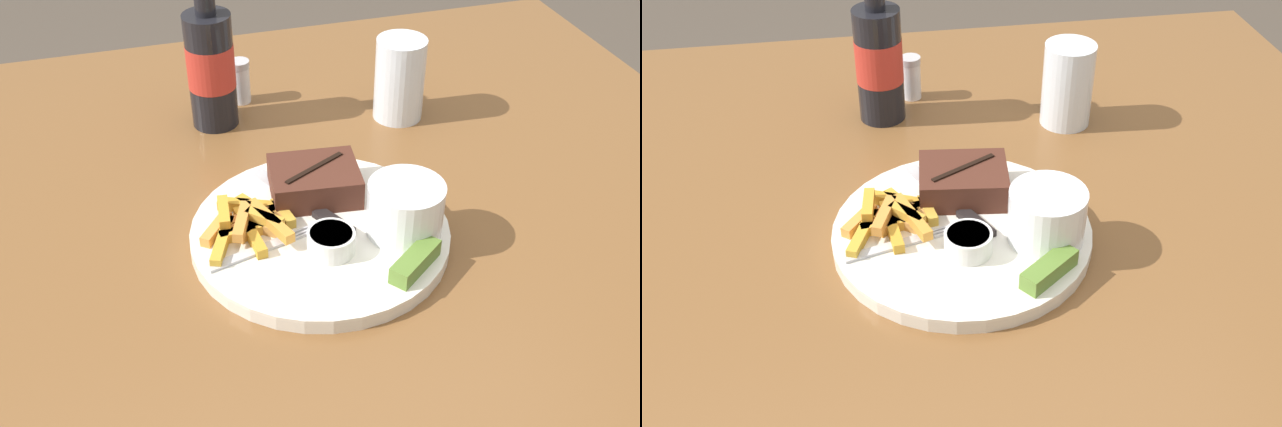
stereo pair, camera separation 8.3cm
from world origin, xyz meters
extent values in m
cube|color=brown|center=(0.00, 0.00, 0.74)|extent=(1.20, 1.14, 0.04)
cylinder|color=brown|center=(0.54, 0.51, 0.36)|extent=(0.06, 0.06, 0.72)
cylinder|color=silver|center=(0.00, 0.00, 0.77)|extent=(0.29, 0.29, 0.01)
cylinder|color=white|center=(0.00, 0.00, 0.78)|extent=(0.29, 0.29, 0.00)
cube|color=#472319|center=(0.01, 0.06, 0.80)|extent=(0.11, 0.09, 0.04)
cube|color=black|center=(0.01, 0.06, 0.82)|extent=(0.08, 0.05, 0.00)
cube|color=#C38B26|center=(-0.08, 0.01, 0.79)|extent=(0.02, 0.08, 0.01)
cube|color=#C98138|center=(-0.07, 0.02, 0.79)|extent=(0.07, 0.02, 0.01)
cube|color=gold|center=(-0.06, 0.01, 0.80)|extent=(0.04, 0.04, 0.01)
cube|color=orange|center=(-0.11, 0.02, 0.79)|extent=(0.04, 0.05, 0.01)
cube|color=#C28641|center=(-0.06, 0.01, 0.79)|extent=(0.05, 0.04, 0.01)
cube|color=gold|center=(-0.06, 0.02, 0.79)|extent=(0.06, 0.05, 0.01)
cube|color=gold|center=(-0.11, 0.00, 0.79)|extent=(0.04, 0.08, 0.01)
cube|color=gold|center=(-0.07, 0.05, 0.79)|extent=(0.07, 0.04, 0.01)
cube|color=gold|center=(-0.10, 0.04, 0.80)|extent=(0.02, 0.05, 0.01)
cube|color=orange|center=(-0.06, 0.01, 0.80)|extent=(0.04, 0.08, 0.01)
cube|color=gold|center=(-0.06, 0.05, 0.79)|extent=(0.04, 0.05, 0.01)
cube|color=orange|center=(-0.09, 0.01, 0.80)|extent=(0.03, 0.06, 0.01)
cube|color=gold|center=(-0.04, 0.03, 0.79)|extent=(0.02, 0.05, 0.01)
cube|color=#C77C3B|center=(-0.07, 0.03, 0.79)|extent=(0.08, 0.02, 0.01)
cube|color=gold|center=(-0.08, 0.01, 0.79)|extent=(0.07, 0.02, 0.01)
cylinder|color=white|center=(0.09, -0.03, 0.81)|extent=(0.09, 0.09, 0.06)
cylinder|color=beige|center=(0.09, -0.03, 0.84)|extent=(0.08, 0.08, 0.01)
cylinder|color=silver|center=(0.00, -0.04, 0.80)|extent=(0.05, 0.05, 0.03)
cylinder|color=black|center=(0.00, -0.04, 0.81)|extent=(0.05, 0.05, 0.01)
cube|color=#567A2D|center=(0.08, -0.09, 0.79)|extent=(0.07, 0.06, 0.02)
cube|color=#B7B7BC|center=(-0.08, -0.02, 0.78)|extent=(0.10, 0.04, 0.00)
cube|color=#B7B7BC|center=(-0.02, -0.01, 0.78)|extent=(0.03, 0.01, 0.00)
cube|color=#B7B7BC|center=(-0.02, -0.01, 0.78)|extent=(0.03, 0.01, 0.00)
cube|color=#B7B7BC|center=(-0.02, 0.00, 0.78)|extent=(0.03, 0.01, 0.00)
cube|color=#B7B7BC|center=(-0.02, 0.08, 0.78)|extent=(0.07, 0.11, 0.00)
cube|color=black|center=(0.02, 0.00, 0.79)|extent=(0.04, 0.06, 0.01)
cylinder|color=black|center=(-0.07, 0.29, 0.85)|extent=(0.06, 0.06, 0.16)
cylinder|color=#B22D23|center=(-0.07, 0.29, 0.85)|extent=(0.07, 0.07, 0.06)
cylinder|color=silver|center=(0.19, 0.24, 0.82)|extent=(0.07, 0.07, 0.12)
cylinder|color=white|center=(-0.02, 0.34, 0.79)|extent=(0.03, 0.03, 0.05)
cylinder|color=#B7B7BC|center=(-0.02, 0.34, 0.82)|extent=(0.03, 0.03, 0.01)
camera|label=1|loc=(-0.19, -0.63, 1.31)|focal=42.00mm
camera|label=2|loc=(-0.11, -0.65, 1.31)|focal=42.00mm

